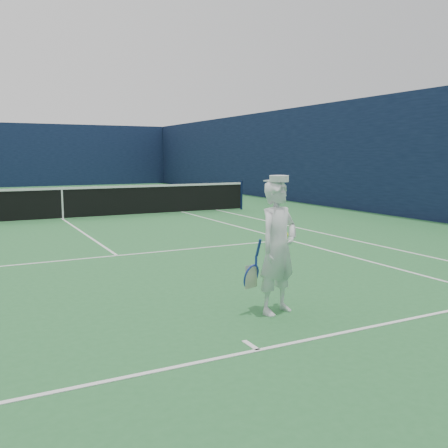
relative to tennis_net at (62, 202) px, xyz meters
name	(u,v)px	position (x,y,z in m)	size (l,w,h in m)	color
ground	(63,219)	(0.00, 0.00, -0.55)	(80.00, 80.00, 0.00)	#296C35
court_markings	(63,219)	(0.00, 0.00, -0.55)	(11.03, 23.83, 0.01)	white
windscreen_fence	(60,155)	(0.00, 0.00, 1.45)	(20.12, 36.12, 4.00)	#0E1936
tennis_net	(62,202)	(0.00, 0.00, 0.00)	(12.88, 0.09, 1.07)	#141E4C
tennis_player	(278,247)	(0.87, -10.91, 0.30)	(0.84, 0.57, 1.75)	white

